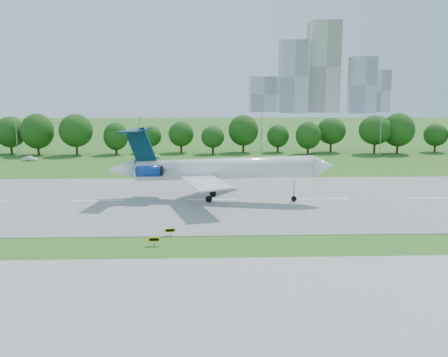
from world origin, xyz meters
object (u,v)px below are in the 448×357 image
at_px(service_vehicle_b, 155,156).
at_px(airliner, 211,168).
at_px(service_vehicle_a, 30,159).
at_px(taxi_sign_left, 170,230).

bearing_deg(service_vehicle_b, airliner, -162.56).
height_order(service_vehicle_a, service_vehicle_b, service_vehicle_a).
distance_m(taxi_sign_left, service_vehicle_a, 86.55).
relative_size(taxi_sign_left, service_vehicle_b, 0.48).
xyz_separation_m(taxi_sign_left, service_vehicle_a, (-44.19, 74.42, -0.13)).
bearing_deg(service_vehicle_a, airliner, -126.57).
bearing_deg(taxi_sign_left, airliner, 66.28).
relative_size(taxi_sign_left, service_vehicle_a, 0.38).
bearing_deg(taxi_sign_left, service_vehicle_a, 111.49).
bearing_deg(service_vehicle_a, service_vehicle_b, -73.26).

